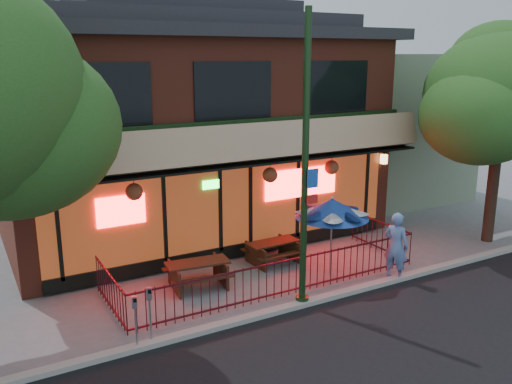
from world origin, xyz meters
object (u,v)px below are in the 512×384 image
parking_meter_far (135,314)px  street_tree_right (502,88)px  picnic_table_right (273,249)px  pedestrian (396,246)px  parking_meter_near (150,306)px  patio_umbrella (332,208)px  picnic_table_left (198,270)px  street_light (305,180)px

parking_meter_far → street_tree_right: bearing=5.0°
picnic_table_right → pedestrian: size_ratio=0.84×
parking_meter_near → parking_meter_far: size_ratio=1.08×
picnic_table_right → patio_umbrella: 2.39m
picnic_table_right → picnic_table_left: bearing=-169.2°
street_light → pedestrian: street_light is taller
street_light → patio_umbrella: 2.34m
patio_umbrella → parking_meter_far: patio_umbrella is taller
parking_meter_near → parking_meter_far: bearing=-166.7°
picnic_table_right → parking_meter_near: bearing=-149.7°
picnic_table_left → parking_meter_near: size_ratio=1.37×
street_tree_right → patio_umbrella: size_ratio=3.08×
patio_umbrella → pedestrian: patio_umbrella is taller
patio_umbrella → parking_meter_far: bearing=-168.7°
street_tree_right → parking_meter_near: 12.62m
picnic_table_right → parking_meter_far: 5.74m
picnic_table_left → picnic_table_right: size_ratio=1.12×
picnic_table_right → patio_umbrella: bearing=-61.3°
picnic_table_left → parking_meter_far: 3.33m
street_tree_right → parking_meter_far: 12.97m
street_light → parking_meter_far: street_light is taller
parking_meter_near → street_tree_right: bearing=4.7°
patio_umbrella → pedestrian: (1.39, -1.05, -1.00)m
street_light → pedestrian: 3.78m
patio_umbrella → picnic_table_left: bearing=162.3°
street_light → picnic_table_right: street_light is taller
street_light → picnic_table_left: size_ratio=3.94×
street_tree_right → picnic_table_right: street_tree_right is taller
parking_meter_far → parking_meter_near: bearing=13.3°
parking_meter_near → street_light: bearing=-0.0°
picnic_table_left → picnic_table_right: picnic_table_left is taller
street_light → pedestrian: bearing=1.0°
street_light → picnic_table_left: 3.93m
street_tree_right → pedestrian: bearing=-169.3°
street_light → street_tree_right: size_ratio=1.00×
parking_meter_far → street_light: bearing=1.1°
picnic_table_right → parking_meter_near: size_ratio=1.22×
street_light → picnic_table_right: 3.93m
patio_umbrella → parking_meter_far: size_ratio=1.89×
parking_meter_near → parking_meter_far: (-0.34, -0.08, -0.06)m
picnic_table_right → street_light: bearing=-106.3°
pedestrian → street_light: bearing=67.2°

